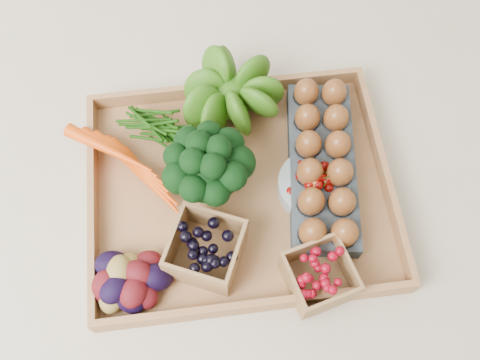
{
  "coord_description": "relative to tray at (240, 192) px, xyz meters",
  "views": [
    {
      "loc": [
        -0.05,
        -0.41,
        0.92
      ],
      "look_at": [
        0.0,
        0.0,
        0.06
      ],
      "focal_mm": 40.0,
      "sensor_mm": 36.0,
      "label": 1
    }
  ],
  "objects": [
    {
      "name": "tray",
      "position": [
        0.0,
        0.0,
        0.0
      ],
      "size": [
        0.55,
        0.45,
        0.01
      ],
      "primitive_type": "cube",
      "color": "#A87446",
      "rests_on": "ground"
    },
    {
      "name": "lettuce",
      "position": [
        0.0,
        0.18,
        0.07
      ],
      "size": [
        0.13,
        0.13,
        0.13
      ],
      "primitive_type": "sphere",
      "color": "#21520C",
      "rests_on": "tray"
    },
    {
      "name": "egg_carton",
      "position": [
        0.16,
        0.02,
        0.03
      ],
      "size": [
        0.17,
        0.35,
        0.04
      ],
      "primitive_type": "cube",
      "rotation": [
        0.0,
        0.0,
        -0.14
      ],
      "color": "#3C454C",
      "rests_on": "tray"
    },
    {
      "name": "cherry_bowl",
      "position": [
        0.13,
        -0.02,
        0.03
      ],
      "size": [
        0.13,
        0.13,
        0.04
      ],
      "primitive_type": "cylinder",
      "color": "#8C9EA5",
      "rests_on": "tray"
    },
    {
      "name": "broccoli",
      "position": [
        -0.06,
        0.0,
        0.07
      ],
      "size": [
        0.16,
        0.16,
        0.12
      ],
      "primitive_type": null,
      "color": "black",
      "rests_on": "tray"
    },
    {
      "name": "ground",
      "position": [
        0.0,
        0.0,
        -0.01
      ],
      "size": [
        4.0,
        4.0,
        0.0
      ],
      "primitive_type": "plane",
      "color": "beige",
      "rests_on": "ground"
    },
    {
      "name": "punnet_blackberry",
      "position": [
        -0.07,
        -0.12,
        0.05
      ],
      "size": [
        0.15,
        0.15,
        0.08
      ],
      "primitive_type": "cube",
      "rotation": [
        0.0,
        0.0,
        -0.43
      ],
      "color": "black",
      "rests_on": "tray"
    },
    {
      "name": "potatoes",
      "position": [
        -0.21,
        -0.16,
        0.05
      ],
      "size": [
        0.14,
        0.14,
        0.08
      ],
      "primitive_type": null,
      "color": "#440A0F",
      "rests_on": "tray"
    },
    {
      "name": "carrots",
      "position": [
        -0.19,
        0.06,
        0.03
      ],
      "size": [
        0.18,
        0.13,
        0.04
      ],
      "primitive_type": null,
      "color": "#EC4708",
      "rests_on": "tray"
    },
    {
      "name": "punnet_raspberry",
      "position": [
        0.11,
        -0.19,
        0.04
      ],
      "size": [
        0.13,
        0.13,
        0.07
      ],
      "primitive_type": "cube",
      "rotation": [
        0.0,
        0.0,
        0.25
      ],
      "color": "maroon",
      "rests_on": "tray"
    }
  ]
}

